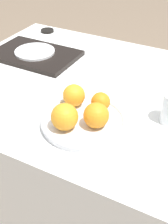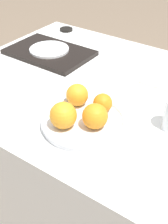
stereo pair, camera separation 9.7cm
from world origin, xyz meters
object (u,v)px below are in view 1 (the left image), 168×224
at_px(orange_0, 96,115).
at_px(side_plate, 35,52).
at_px(orange_1, 74,95).
at_px(orange_2, 101,102).
at_px(napkin, 151,77).
at_px(soy_dish, 47,31).
at_px(orange_3, 65,117).
at_px(serving_tray, 35,55).
at_px(fruit_platter, 84,121).

distance_m(orange_0, side_plate, 0.58).
relative_size(orange_1, orange_2, 1.19).
xyz_separation_m(napkin, soy_dish, (-0.64, 0.21, 0.00)).
height_order(orange_2, orange_3, orange_3).
bearing_deg(orange_2, side_plate, 150.31).
height_order(serving_tray, side_plate, side_plate).
bearing_deg(orange_3, orange_1, 106.99).
bearing_deg(serving_tray, orange_0, -35.62).
bearing_deg(orange_2, orange_3, -111.33).
xyz_separation_m(orange_3, side_plate, (-0.39, 0.39, -0.04)).
bearing_deg(orange_0, side_plate, 144.38).
distance_m(orange_3, napkin, 0.47).
bearing_deg(soy_dish, orange_1, -49.01).
height_order(orange_0, orange_3, orange_3).
height_order(orange_0, serving_tray, orange_0).
xyz_separation_m(orange_0, orange_3, (-0.08, -0.05, 0.00)).
height_order(orange_3, soy_dish, orange_3).
relative_size(serving_tray, soy_dish, 5.45).
bearing_deg(orange_3, orange_2, 68.67).
xyz_separation_m(orange_0, soy_dish, (-0.59, 0.61, -0.05)).
bearing_deg(soy_dish, orange_0, -46.08).
distance_m(fruit_platter, napkin, 0.40).
distance_m(orange_2, side_plate, 0.52).
bearing_deg(fruit_platter, serving_tray, 142.19).
distance_m(orange_3, serving_tray, 0.56).
distance_m(fruit_platter, serving_tray, 0.54).
bearing_deg(orange_3, orange_0, 34.44).
xyz_separation_m(fruit_platter, napkin, (0.09, 0.39, -0.01)).
height_order(fruit_platter, soy_dish, fruit_platter).
bearing_deg(orange_2, soy_dish, 136.86).
bearing_deg(orange_0, orange_1, 149.86).
bearing_deg(side_plate, soy_dish, 113.21).
xyz_separation_m(side_plate, napkin, (0.52, 0.06, -0.02)).
relative_size(orange_0, soy_dish, 1.16).
distance_m(orange_2, serving_tray, 0.52).
bearing_deg(orange_3, napkin, 74.25).
height_order(fruit_platter, orange_1, orange_1).
distance_m(orange_1, soy_dish, 0.72).
bearing_deg(napkin, orange_1, -116.46).
bearing_deg(napkin, side_plate, -173.40).
distance_m(orange_1, serving_tray, 0.45).
bearing_deg(napkin, orange_0, -96.97).
relative_size(orange_2, side_plate, 0.36).
height_order(side_plate, soy_dish, side_plate).
distance_m(napkin, soy_dish, 0.67).
relative_size(orange_1, serving_tray, 0.20).
xyz_separation_m(orange_1, soy_dish, (-0.47, 0.55, -0.05)).
height_order(orange_1, orange_2, orange_1).
bearing_deg(orange_1, orange_2, 10.03).
bearing_deg(orange_2, fruit_platter, -105.29).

